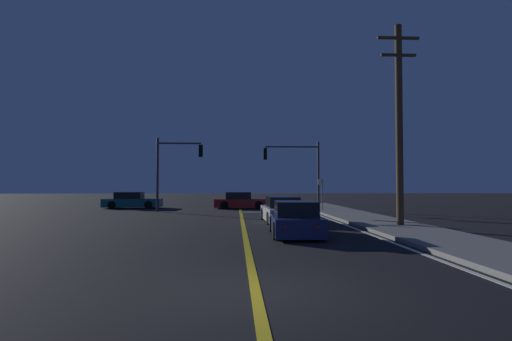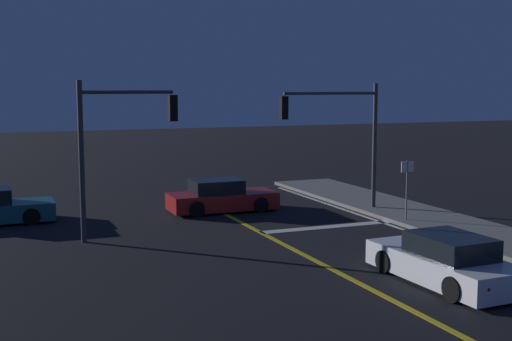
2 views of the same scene
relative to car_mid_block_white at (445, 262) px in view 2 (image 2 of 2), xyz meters
name	(u,v)px [view 2 (image 2 of 2)]	position (x,y,z in m)	size (l,w,h in m)	color
lane_line_center	(437,323)	(-2.08, -2.48, -0.58)	(0.20, 39.23, 0.01)	gold
stop_bar	(327,227)	(0.54, 7.56, -0.58)	(5.23, 0.50, 0.01)	silver
car_mid_block_white	(445,262)	(0.00, 0.00, 0.00)	(2.01, 4.69, 1.34)	silver
car_distant_tail_red	(221,197)	(-2.01, 12.07, 0.00)	(4.49, 1.96, 1.34)	maroon
traffic_signal_near_right	(340,126)	(2.31, 9.86, 2.98)	(4.36, 0.28, 5.28)	#38383D
traffic_signal_far_left	(118,135)	(-6.90, 8.46, 2.98)	(3.35, 0.28, 5.37)	#38383D
street_sign_corner	(407,181)	(3.66, 7.06, 1.04)	(0.56, 0.08, 2.42)	slate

